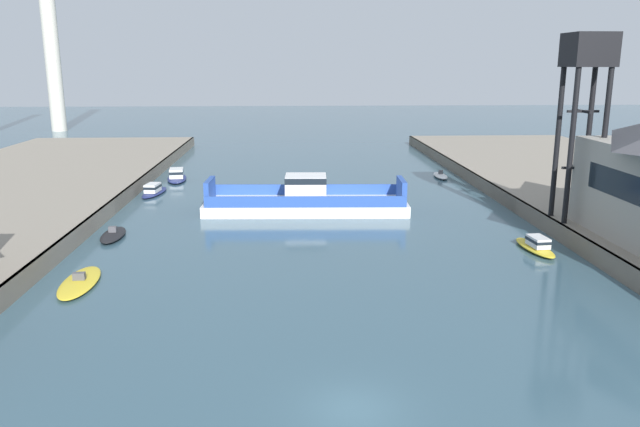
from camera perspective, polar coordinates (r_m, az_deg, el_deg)
The scene contains 10 objects.
ground_plane at distance 27.84m, azimuth 3.06°, elevation -17.58°, with size 400.00×400.00×0.00m, color #385666.
chain_ferry at distance 61.95m, azimuth -1.31°, elevation 1.19°, with size 20.36×6.92×3.70m.
moored_boat_near_left at distance 82.56m, azimuth 11.03°, elevation 3.45°, with size 1.65×5.03×0.98m.
moored_boat_near_right at distance 44.72m, azimuth -21.25°, elevation -5.91°, with size 2.63×6.84×0.87m.
moored_boat_mid_left at distance 51.90m, azimuth 19.27°, elevation -2.79°, with size 2.19×5.79×1.25m.
moored_boat_mid_right at distance 55.64m, azimuth -18.51°, elevation -1.87°, with size 2.05×5.32×1.00m.
moored_boat_far_left at distance 72.80m, azimuth -15.07°, elevation 2.08°, with size 2.67×6.71×1.29m.
moored_boat_far_right at distance 81.00m, azimuth -13.05°, elevation 3.40°, with size 3.26×7.50×1.56m.
crane_tower at distance 55.72m, azimuth 23.34°, elevation 11.77°, with size 3.46×3.46×15.36m.
smokestack_distant_b at distance 149.66m, azimuth -23.52°, elevation 14.28°, with size 3.49×3.49×36.09m.
Camera 1 is at (-2.63, -23.69, 14.39)m, focal length 34.77 mm.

